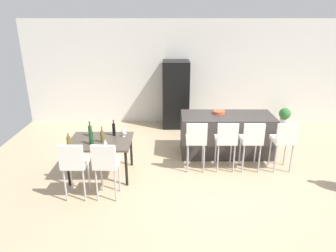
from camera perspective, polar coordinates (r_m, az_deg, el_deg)
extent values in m
plane|color=tan|center=(6.35, 8.91, -8.30)|extent=(10.00, 10.00, 0.00)
cube|color=silver|center=(8.79, 6.54, 9.98)|extent=(10.00, 0.12, 2.90)
cube|color=#383330|center=(6.96, 11.08, -1.59)|extent=(2.02, 0.86, 0.92)
cube|color=white|center=(6.10, 5.48, -2.59)|extent=(0.41, 0.41, 0.08)
cube|color=white|center=(5.86, 5.65, -1.26)|extent=(0.40, 0.07, 0.36)
cylinder|color=#B2B2B7|center=(6.38, 3.86, -4.87)|extent=(0.03, 0.03, 0.61)
cylinder|color=#B2B2B7|center=(6.40, 6.73, -4.89)|extent=(0.03, 0.03, 0.61)
cylinder|color=#B2B2B7|center=(6.09, 3.95, -6.16)|extent=(0.03, 0.03, 0.61)
cylinder|color=#B2B2B7|center=(6.11, 6.97, -6.17)|extent=(0.03, 0.03, 0.61)
cube|color=white|center=(6.18, 10.99, -2.56)|extent=(0.40, 0.40, 0.08)
cube|color=white|center=(5.95, 11.41, -1.25)|extent=(0.40, 0.06, 0.36)
cylinder|color=#B2B2B7|center=(6.44, 9.13, -4.84)|extent=(0.03, 0.03, 0.61)
cylinder|color=#B2B2B7|center=(6.49, 11.93, -4.81)|extent=(0.03, 0.03, 0.61)
cylinder|color=#B2B2B7|center=(6.15, 9.55, -6.11)|extent=(0.03, 0.03, 0.61)
cylinder|color=#B2B2B7|center=(6.21, 12.49, -6.06)|extent=(0.03, 0.03, 0.61)
cube|color=white|center=(6.30, 15.53, -2.52)|extent=(0.41, 0.41, 0.08)
cube|color=white|center=(6.06, 16.10, -1.23)|extent=(0.40, 0.07, 0.36)
cylinder|color=#B2B2B7|center=(6.54, 13.56, -4.77)|extent=(0.03, 0.03, 0.61)
cylinder|color=#B2B2B7|center=(6.62, 16.27, -4.73)|extent=(0.03, 0.03, 0.61)
cylinder|color=#B2B2B7|center=(6.26, 14.16, -6.01)|extent=(0.03, 0.03, 0.61)
cylinder|color=#B2B2B7|center=(6.34, 16.99, -5.95)|extent=(0.03, 0.03, 0.61)
cube|color=white|center=(6.49, 20.94, -2.45)|extent=(0.41, 0.41, 0.08)
cube|color=white|center=(6.27, 21.74, -1.20)|extent=(0.40, 0.07, 0.36)
cylinder|color=#B2B2B7|center=(6.71, 18.81, -4.68)|extent=(0.03, 0.03, 0.61)
cylinder|color=#B2B2B7|center=(6.82, 21.35, -4.58)|extent=(0.03, 0.03, 0.61)
cylinder|color=#B2B2B7|center=(6.44, 19.73, -5.87)|extent=(0.03, 0.03, 0.61)
cylinder|color=#B2B2B7|center=(6.56, 22.36, -5.74)|extent=(0.03, 0.03, 0.61)
cube|color=#4C4238|center=(5.96, -12.42, -2.83)|extent=(1.19, 0.91, 0.04)
cylinder|color=black|center=(6.59, -16.02, -4.37)|extent=(0.05, 0.05, 0.70)
cylinder|color=black|center=(6.38, -6.73, -4.53)|extent=(0.05, 0.05, 0.70)
cylinder|color=black|center=(5.92, -18.05, -7.56)|extent=(0.05, 0.05, 0.70)
cylinder|color=black|center=(5.68, -7.65, -7.90)|extent=(0.05, 0.05, 0.70)
cube|color=white|center=(5.40, -16.82, -6.63)|extent=(0.40, 0.40, 0.08)
cube|color=white|center=(5.16, -17.60, -5.30)|extent=(0.40, 0.06, 0.36)
cylinder|color=#B2B2B7|center=(5.74, -17.56, -8.93)|extent=(0.03, 0.03, 0.61)
cylinder|color=#B2B2B7|center=(5.65, -14.43, -9.08)|extent=(0.03, 0.03, 0.61)
cylinder|color=#B2B2B7|center=(5.48, -18.55, -10.54)|extent=(0.03, 0.03, 0.61)
cylinder|color=#B2B2B7|center=(5.38, -15.28, -10.74)|extent=(0.03, 0.03, 0.61)
cube|color=white|center=(5.27, -11.21, -6.80)|extent=(0.42, 0.42, 0.08)
cube|color=white|center=(5.02, -11.84, -5.45)|extent=(0.40, 0.08, 0.36)
cylinder|color=#B2B2B7|center=(5.60, -12.17, -9.12)|extent=(0.03, 0.03, 0.61)
cylinder|color=#B2B2B7|center=(5.53, -8.93, -9.31)|extent=(0.03, 0.03, 0.61)
cylinder|color=#B2B2B7|center=(5.34, -13.06, -10.79)|extent=(0.03, 0.03, 0.61)
cylinder|color=#B2B2B7|center=(5.26, -9.65, -11.02)|extent=(0.03, 0.03, 0.61)
cylinder|color=#194723|center=(5.78, -14.04, -2.14)|extent=(0.08, 0.08, 0.26)
cylinder|color=#194723|center=(5.72, -14.19, -0.57)|extent=(0.03, 0.03, 0.08)
cylinder|color=brown|center=(5.73, -17.92, -2.93)|extent=(0.07, 0.07, 0.22)
cylinder|color=brown|center=(5.67, -18.08, -1.60)|extent=(0.03, 0.03, 0.06)
cylinder|color=black|center=(6.10, -9.93, -0.65)|extent=(0.06, 0.06, 0.25)
cylinder|color=black|center=(6.04, -10.02, 0.78)|extent=(0.02, 0.02, 0.08)
cylinder|color=#194723|center=(6.18, -14.22, -0.90)|extent=(0.07, 0.07, 0.21)
cylinder|color=#194723|center=(6.13, -14.34, 0.44)|extent=(0.03, 0.03, 0.10)
cylinder|color=brown|center=(5.82, -12.03, -1.99)|extent=(0.07, 0.07, 0.22)
cylinder|color=brown|center=(5.76, -12.14, -0.52)|extent=(0.02, 0.02, 0.10)
cylinder|color=silver|center=(5.60, -11.45, -4.06)|extent=(0.06, 0.06, 0.00)
cylinder|color=silver|center=(5.59, -11.48, -3.67)|extent=(0.01, 0.01, 0.08)
cone|color=silver|center=(5.55, -11.54, -2.86)|extent=(0.07, 0.07, 0.09)
cylinder|color=silver|center=(6.06, -8.08, -1.93)|extent=(0.06, 0.06, 0.00)
cylinder|color=silver|center=(6.04, -8.10, -1.56)|extent=(0.01, 0.01, 0.08)
cone|color=silver|center=(6.01, -8.14, -0.81)|extent=(0.07, 0.07, 0.09)
cylinder|color=silver|center=(6.19, -7.81, -1.40)|extent=(0.06, 0.06, 0.00)
cylinder|color=silver|center=(6.18, -7.83, -1.04)|extent=(0.01, 0.01, 0.08)
cone|color=silver|center=(6.15, -7.86, -0.30)|extent=(0.07, 0.07, 0.09)
cube|color=black|center=(8.42, 1.69, 5.95)|extent=(0.72, 0.68, 1.84)
cylinder|color=#C6512D|center=(6.85, 9.79, 2.54)|extent=(0.26, 0.26, 0.07)
cylinder|color=beige|center=(9.26, 21.12, 0.66)|extent=(0.24, 0.24, 0.22)
sphere|color=#2D6B33|center=(9.18, 21.32, 2.15)|extent=(0.32, 0.32, 0.32)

